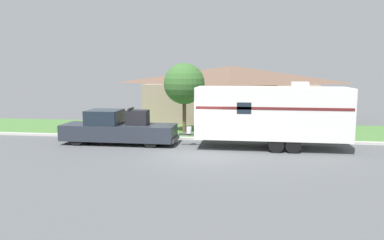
% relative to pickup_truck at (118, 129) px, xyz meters
% --- Properties ---
extents(ground_plane, '(120.00, 120.00, 0.00)m').
position_rel_pickup_truck_xyz_m(ground_plane, '(4.54, -1.99, -0.83)').
color(ground_plane, '#515456').
extents(curb_strip, '(80.00, 0.30, 0.14)m').
position_rel_pickup_truck_xyz_m(curb_strip, '(4.54, 1.76, -0.76)').
color(curb_strip, beige).
rests_on(curb_strip, ground_plane).
extents(lawn_strip, '(80.00, 7.00, 0.03)m').
position_rel_pickup_truck_xyz_m(lawn_strip, '(4.54, 5.41, -0.81)').
color(lawn_strip, '#477538').
rests_on(lawn_strip, ground_plane).
extents(house_across_street, '(13.84, 8.58, 4.38)m').
position_rel_pickup_truck_xyz_m(house_across_street, '(5.72, 11.26, 1.44)').
color(house_across_street, gray).
rests_on(house_across_street, ground_plane).
extents(pickup_truck, '(6.33, 1.90, 2.00)m').
position_rel_pickup_truck_xyz_m(pickup_truck, '(0.00, 0.00, 0.00)').
color(pickup_truck, black).
rests_on(pickup_truck, ground_plane).
extents(travel_trailer, '(8.67, 2.42, 3.45)m').
position_rel_pickup_truck_xyz_m(travel_trailer, '(8.27, -0.00, 1.03)').
color(travel_trailer, black).
rests_on(travel_trailer, ground_plane).
extents(mailbox, '(0.48, 0.20, 1.36)m').
position_rel_pickup_truck_xyz_m(mailbox, '(5.74, 2.72, 0.22)').
color(mailbox, brown).
rests_on(mailbox, ground_plane).
extents(tree_in_yard, '(2.63, 2.63, 4.49)m').
position_rel_pickup_truck_xyz_m(tree_in_yard, '(3.04, 4.13, 2.33)').
color(tree_in_yard, brown).
rests_on(tree_in_yard, ground_plane).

